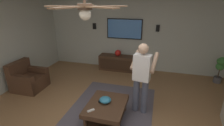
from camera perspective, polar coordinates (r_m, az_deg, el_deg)
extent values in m
cube|color=#B2B7AD|center=(6.25, 7.57, 9.89)|extent=(0.10, 6.63, 2.69)
cube|color=#514C56|center=(4.10, -0.94, -16.56)|extent=(2.81, 1.93, 0.01)
cube|color=#472D1E|center=(5.57, -25.77, -5.84)|extent=(0.82, 0.82, 0.40)
cube|color=#472D1E|center=(5.63, -28.92, -1.57)|extent=(0.80, 0.20, 0.42)
cube|color=#472D1E|center=(5.33, -28.04, -6.47)|extent=(0.18, 0.80, 0.56)
cube|color=#472D1E|center=(5.76, -23.91, -3.81)|extent=(0.18, 0.80, 0.56)
cube|color=#422B1C|center=(3.75, -1.86, -14.13)|extent=(1.00, 0.80, 0.10)
cylinder|color=#422B1C|center=(4.13, 4.33, -13.87)|extent=(0.07, 0.07, 0.30)
cylinder|color=#422B1C|center=(4.28, -4.30, -12.56)|extent=(0.07, 0.07, 0.30)
cylinder|color=#422B1C|center=(3.66, -9.00, -19.40)|extent=(0.07, 0.07, 0.30)
cube|color=#382417|center=(3.90, -1.82, -17.15)|extent=(0.88, 0.68, 0.03)
cube|color=#422B1C|center=(6.28, 3.46, -0.07)|extent=(0.44, 1.70, 0.55)
cube|color=#352216|center=(6.08, 3.00, -0.79)|extent=(0.01, 1.56, 0.39)
cube|color=black|center=(6.20, 4.18, 11.34)|extent=(0.05, 1.27, 0.71)
cube|color=#447ECF|center=(6.17, 4.13, 11.31)|extent=(0.01, 1.21, 0.65)
cylinder|color=#4C5166|center=(4.00, 10.84, -11.11)|extent=(0.14, 0.14, 0.82)
cylinder|color=#4C5166|center=(4.04, 8.05, -10.56)|extent=(0.14, 0.14, 0.82)
cube|color=white|center=(3.70, 10.06, -1.54)|extent=(0.28, 0.39, 0.58)
sphere|color=tan|center=(3.57, 10.48, 4.73)|extent=(0.22, 0.22, 0.22)
cylinder|color=tan|center=(3.79, 14.07, 0.15)|extent=(0.49, 0.17, 0.37)
cylinder|color=tan|center=(3.89, 7.73, 1.10)|extent=(0.49, 0.17, 0.37)
cube|color=white|center=(4.05, 11.49, 0.17)|extent=(0.05, 0.06, 0.16)
cylinder|color=#4C4C51|center=(6.37, 31.78, -4.76)|extent=(0.22, 0.22, 0.19)
cylinder|color=brown|center=(6.28, 32.20, -2.69)|extent=(0.03, 0.03, 0.31)
sphere|color=#3D7F38|center=(6.10, 33.29, 0.26)|extent=(0.16, 0.16, 0.16)
sphere|color=#3D7F38|center=(6.24, 32.98, 0.13)|extent=(0.17, 0.17, 0.17)
sphere|color=#3D7F38|center=(6.25, 33.03, 0.49)|extent=(0.26, 0.26, 0.26)
sphere|color=#3D7F38|center=(6.18, 32.48, 0.53)|extent=(0.19, 0.19, 0.19)
sphere|color=#3D7F38|center=(6.32, 32.50, -1.01)|extent=(0.25, 0.25, 0.25)
ellipsoid|color=teal|center=(3.74, -2.26, -12.23)|extent=(0.25, 0.25, 0.11)
cube|color=white|center=(3.53, -7.12, -15.51)|extent=(0.14, 0.13, 0.02)
cube|color=black|center=(3.80, -3.63, -12.47)|extent=(0.15, 0.11, 0.02)
sphere|color=red|center=(6.20, 1.99, 3.42)|extent=(0.22, 0.22, 0.22)
cube|color=black|center=(6.08, 15.09, 11.19)|extent=(0.06, 0.12, 0.22)
cube|color=black|center=(6.52, -5.90, 12.18)|extent=(0.06, 0.12, 0.22)
cylinder|color=#4C3828|center=(2.39, -9.11, 18.18)|extent=(0.20, 0.20, 0.08)
sphere|color=silver|center=(2.40, -8.98, 15.79)|extent=(0.16, 0.16, 0.16)
cube|color=brown|center=(2.71, -7.80, 18.49)|extent=(0.57, 0.25, 0.02)
cube|color=brown|center=(2.55, -15.83, 17.83)|extent=(0.15, 0.57, 0.02)
cube|color=brown|center=(2.14, -14.26, 17.58)|extent=(0.57, 0.22, 0.02)
cube|color=brown|center=(2.13, -4.09, 18.11)|extent=(0.40, 0.54, 0.02)
cube|color=brown|center=(2.48, -1.53, 18.49)|extent=(0.44, 0.52, 0.02)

